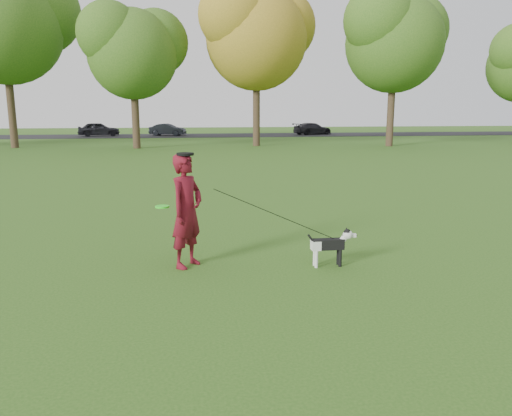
{
  "coord_description": "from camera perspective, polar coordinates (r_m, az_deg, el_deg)",
  "views": [
    {
      "loc": [
        -0.79,
        -7.85,
        2.6
      ],
      "look_at": [
        0.33,
        0.25,
        0.95
      ],
      "focal_mm": 35.0,
      "sensor_mm": 36.0,
      "label": 1
    }
  ],
  "objects": [
    {
      "name": "man_held_items",
      "position": [
        8.19,
        2.3,
        -0.77
      ],
      "size": [
        2.99,
        0.47,
        1.46
      ],
      "color": "#2EFF20",
      "rests_on": "ground"
    },
    {
      "name": "man",
      "position": [
        8.24,
        -7.92,
        -0.32
      ],
      "size": [
        0.77,
        0.82,
        1.88
      ],
      "primitive_type": "imported",
      "rotation": [
        0.0,
        0.0,
        0.93
      ],
      "color": "#5D0D1C",
      "rests_on": "ground"
    },
    {
      "name": "car_right",
      "position": [
        49.43,
        6.48,
        9.0
      ],
      "size": [
        4.19,
        2.79,
        1.13
      ],
      "primitive_type": "imported",
      "rotation": [
        0.0,
        0.0,
        1.91
      ],
      "color": "black",
      "rests_on": "road"
    },
    {
      "name": "tree_row",
      "position": [
        34.26,
        -9.42,
        19.32
      ],
      "size": [
        51.74,
        8.86,
        12.01
      ],
      "color": "#38281C",
      "rests_on": "ground"
    },
    {
      "name": "dog",
      "position": [
        8.38,
        8.63,
        -3.99
      ],
      "size": [
        0.85,
        0.17,
        0.65
      ],
      "color": "black",
      "rests_on": "ground"
    },
    {
      "name": "road",
      "position": [
        47.93,
        -7.01,
        8.23
      ],
      "size": [
        120.0,
        7.0,
        0.02
      ],
      "primitive_type": "cube",
      "color": "black",
      "rests_on": "ground"
    },
    {
      "name": "car_left",
      "position": [
        48.55,
        -17.53,
        8.59
      ],
      "size": [
        3.94,
        2.16,
        1.27
      ],
      "primitive_type": "imported",
      "rotation": [
        0.0,
        0.0,
        1.76
      ],
      "color": "black",
      "rests_on": "road"
    },
    {
      "name": "ground",
      "position": [
        8.31,
        -2.04,
        -6.84
      ],
      "size": [
        120.0,
        120.0,
        0.0
      ],
      "primitive_type": "plane",
      "color": "#285116",
      "rests_on": "ground"
    },
    {
      "name": "car_mid",
      "position": [
        47.93,
        -10.07,
        8.81
      ],
      "size": [
        3.55,
        2.1,
        1.1
      ],
      "primitive_type": "imported",
      "rotation": [
        0.0,
        0.0,
        1.27
      ],
      "color": "black",
      "rests_on": "road"
    }
  ]
}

